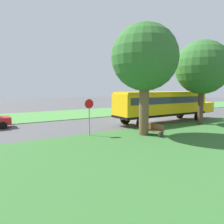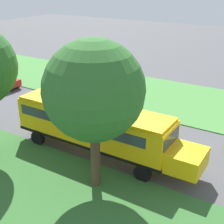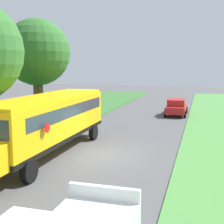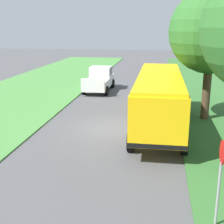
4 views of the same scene
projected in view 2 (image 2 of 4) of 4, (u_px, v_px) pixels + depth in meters
The scene contains 6 objects.
ground_plane at pixel (111, 133), 22.79m from camera, with size 120.00×120.00×0.00m, color #4C4C4F.
grass_verge at pixel (2, 213), 14.96m from camera, with size 12.00×80.00×0.08m, color #33662D.
grass_far_side at pixel (161, 96), 29.80m from camera, with size 10.00×80.00×0.07m, color #47843D.
school_bus at pixel (96, 125), 19.55m from camera, with size 2.85×12.42×3.16m.
car_red_nearest at pixel (0, 79), 32.01m from camera, with size 2.02×4.40×1.56m.
oak_tree_beside_bus at pixel (91, 89), 14.94m from camera, with size 5.03×5.03×7.99m.
Camera 2 is at (-17.25, -10.75, 10.42)m, focal length 50.00 mm.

